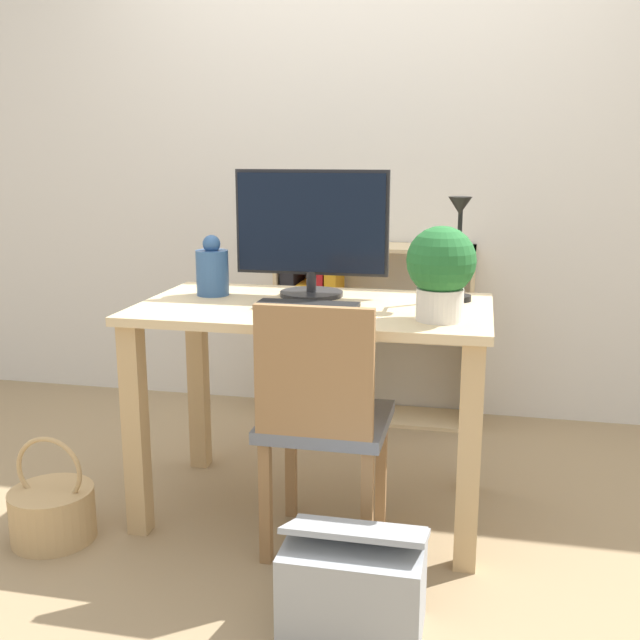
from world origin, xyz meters
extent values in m
plane|color=#997F5B|center=(0.00, 0.00, 0.00)|extent=(10.00, 10.00, 0.00)
cube|color=silver|center=(0.00, 1.20, 1.30)|extent=(8.00, 0.05, 2.60)
cube|color=#D8BC8C|center=(0.00, 0.00, 0.75)|extent=(1.21, 0.69, 0.03)
cube|color=tan|center=(-0.55, -0.29, 0.37)|extent=(0.07, 0.07, 0.74)
cube|color=tan|center=(0.55, -0.29, 0.37)|extent=(0.07, 0.07, 0.74)
cube|color=tan|center=(-0.55, 0.29, 0.37)|extent=(0.07, 0.07, 0.74)
cube|color=tan|center=(0.55, 0.29, 0.37)|extent=(0.07, 0.07, 0.74)
cylinder|color=#232326|center=(-0.04, 0.16, 0.78)|extent=(0.23, 0.23, 0.02)
cylinder|color=#232326|center=(-0.04, 0.16, 0.82)|extent=(0.04, 0.04, 0.08)
cube|color=#232326|center=(-0.04, 0.16, 1.04)|extent=(0.56, 0.02, 0.38)
cube|color=black|center=(-0.04, 0.16, 1.04)|extent=(0.54, 0.03, 0.35)
cube|color=black|center=(-0.01, -0.06, 0.78)|extent=(0.35, 0.12, 0.02)
cylinder|color=#33598C|center=(-0.40, 0.09, 0.85)|extent=(0.12, 0.12, 0.17)
sphere|color=#33598C|center=(-0.40, 0.09, 0.96)|extent=(0.07, 0.07, 0.07)
cylinder|color=black|center=(0.48, 0.18, 0.78)|extent=(0.10, 0.10, 0.02)
cylinder|color=black|center=(0.48, 0.18, 0.96)|extent=(0.02, 0.02, 0.34)
cylinder|color=black|center=(0.48, 0.13, 1.13)|extent=(0.01, 0.10, 0.01)
cone|color=black|center=(0.48, 0.08, 1.11)|extent=(0.08, 0.08, 0.06)
cylinder|color=silver|center=(0.44, -0.16, 0.82)|extent=(0.15, 0.15, 0.10)
sphere|color=#23662D|center=(0.44, -0.16, 0.96)|extent=(0.22, 0.22, 0.22)
cube|color=slate|center=(0.09, -0.23, 0.43)|extent=(0.40, 0.40, 0.04)
cube|color=olive|center=(0.09, -0.41, 0.65)|extent=(0.36, 0.03, 0.40)
cube|color=olive|center=(-0.07, -0.39, 0.21)|extent=(0.04, 0.04, 0.41)
cube|color=olive|center=(0.25, -0.39, 0.21)|extent=(0.04, 0.04, 0.41)
cube|color=olive|center=(-0.07, -0.06, 0.21)|extent=(0.04, 0.04, 0.41)
cube|color=olive|center=(0.25, -0.06, 0.21)|extent=(0.04, 0.04, 0.41)
cube|color=#D8BC8C|center=(-0.39, 1.02, 0.43)|extent=(0.02, 0.28, 0.85)
cube|color=#D8BC8C|center=(0.53, 1.02, 0.43)|extent=(0.02, 0.28, 0.85)
cube|color=#D8BC8C|center=(0.07, 1.02, 0.01)|extent=(0.94, 0.28, 0.02)
cube|color=#D8BC8C|center=(0.07, 1.02, 0.85)|extent=(0.94, 0.28, 0.02)
cube|color=#D8BC8C|center=(0.07, 1.02, 0.43)|extent=(0.90, 0.28, 0.02)
cube|color=red|center=(-0.34, 1.02, 0.20)|extent=(0.06, 0.24, 0.37)
cube|color=black|center=(-0.27, 1.02, 0.14)|extent=(0.04, 0.24, 0.25)
cube|color=beige|center=(-0.21, 1.02, 0.17)|extent=(0.06, 0.24, 0.31)
cube|color=beige|center=(-0.14, 1.02, 0.19)|extent=(0.07, 0.24, 0.35)
cube|color=black|center=(-0.34, 1.02, 0.58)|extent=(0.07, 0.24, 0.29)
cube|color=orange|center=(-0.26, 1.02, 0.55)|extent=(0.06, 0.24, 0.23)
cube|color=red|center=(-0.19, 1.02, 0.62)|extent=(0.06, 0.24, 0.38)
cube|color=orange|center=(-0.13, 1.02, 0.61)|extent=(0.05, 0.24, 0.34)
cylinder|color=tan|center=(-0.82, -0.40, 0.09)|extent=(0.28, 0.28, 0.18)
torus|color=tan|center=(-0.82, -0.40, 0.25)|extent=(0.24, 0.02, 0.24)
cube|color=#999EA3|center=(0.26, -0.69, 0.13)|extent=(0.37, 0.27, 0.27)
cube|color=#999EA3|center=(0.26, -0.64, 0.28)|extent=(0.38, 0.26, 0.11)
camera|label=1|loc=(0.56, -2.48, 1.29)|focal=42.00mm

